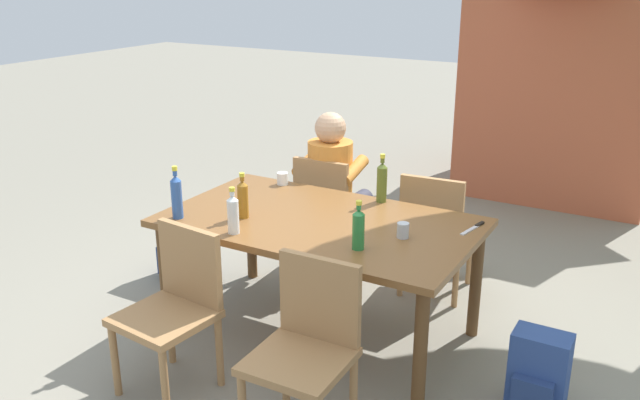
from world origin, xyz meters
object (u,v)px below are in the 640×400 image
at_px(chair_near_right, 307,342).
at_px(bottle_olive, 382,181).
at_px(backpack_by_near_side, 179,248).
at_px(chair_near_left, 175,302).
at_px(cup_steel, 403,230).
at_px(dining_table, 320,232).
at_px(person_in_white_shirt, 335,181).
at_px(brick_kiosk, 572,55).
at_px(bottle_clear, 233,214).
at_px(cup_white, 283,179).
at_px(chair_far_left, 328,207).
at_px(backpack_by_far_side, 538,374).
at_px(bottle_blue, 177,196).
at_px(bottle_green, 358,228).
at_px(bottle_amber, 243,198).
at_px(chair_far_right, 435,228).
at_px(table_knife, 474,227).

xyz_separation_m(chair_near_right, bottle_olive, (-0.23, 1.29, 0.39)).
bearing_deg(backpack_by_near_side, chair_near_right, -31.13).
height_order(chair_near_left, cup_steel, chair_near_left).
xyz_separation_m(dining_table, person_in_white_shirt, (-0.40, 0.93, -0.01)).
bearing_deg(chair_near_left, brick_kiosk, 77.13).
relative_size(bottle_clear, cup_white, 3.24).
distance_m(chair_far_left, backpack_by_far_side, 1.99).
height_order(cup_steel, backpack_by_far_side, cup_steel).
distance_m(bottle_blue, cup_white, 0.86).
height_order(bottle_green, bottle_blue, bottle_blue).
xyz_separation_m(bottle_amber, brick_kiosk, (1.06, 3.97, 0.45)).
relative_size(chair_far_left, bottle_blue, 2.77).
xyz_separation_m(chair_far_left, bottle_blue, (-0.33, -1.21, 0.39)).
height_order(dining_table, backpack_by_near_side, dining_table).
xyz_separation_m(cup_white, backpack_by_far_side, (1.87, -0.56, -0.58)).
relative_size(chair_near_right, bottle_olive, 2.84).
relative_size(chair_near_left, bottle_clear, 3.28).
xyz_separation_m(chair_far_right, cup_steel, (0.11, -0.84, 0.30)).
height_order(bottle_amber, table_knife, bottle_amber).
bearing_deg(bottle_olive, cup_white, -179.04).
distance_m(chair_far_left, chair_far_right, 0.81).
relative_size(chair_far_right, table_knife, 3.63).
height_order(chair_far_left, person_in_white_shirt, person_in_white_shirt).
bearing_deg(brick_kiosk, chair_near_left, -102.87).
bearing_deg(bottle_clear, backpack_by_near_side, 147.96).
height_order(person_in_white_shirt, bottle_olive, person_in_white_shirt).
relative_size(person_in_white_shirt, bottle_green, 4.44).
bearing_deg(table_knife, bottle_blue, -155.78).
bearing_deg(chair_near_right, person_in_white_shirt, 114.64).
height_order(chair_far_left, chair_near_right, same).
xyz_separation_m(chair_near_right, bottle_green, (-0.02, 0.55, 0.37)).
xyz_separation_m(chair_near_right, brick_kiosk, (0.25, 4.60, 0.83)).
xyz_separation_m(bottle_clear, table_knife, (1.13, 0.73, -0.11)).
bearing_deg(bottle_green, chair_far_left, 125.59).
bearing_deg(backpack_by_far_side, bottle_amber, -177.46).
distance_m(dining_table, bottle_blue, 0.86).
distance_m(chair_near_left, brick_kiosk, 4.79).
xyz_separation_m(chair_near_left, cup_steel, (0.92, 0.81, 0.30)).
height_order(bottle_green, backpack_by_far_side, bottle_green).
relative_size(bottle_green, bottle_olive, 0.87).
bearing_deg(bottle_green, cup_steel, 61.26).
bearing_deg(bottle_green, bottle_amber, 174.13).
xyz_separation_m(bottle_blue, cup_steel, (1.26, 0.37, -0.09)).
xyz_separation_m(chair_far_right, cup_white, (-0.96, -0.38, 0.30)).
bearing_deg(cup_steel, bottle_green, -118.74).
distance_m(backpack_by_far_side, brick_kiosk, 4.10).
height_order(chair_near_right, bottle_clear, bottle_clear).
bearing_deg(backpack_by_far_side, cup_white, 163.22).
height_order(person_in_white_shirt, bottle_clear, person_in_white_shirt).
xyz_separation_m(dining_table, backpack_by_far_side, (1.33, -0.12, -0.46)).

